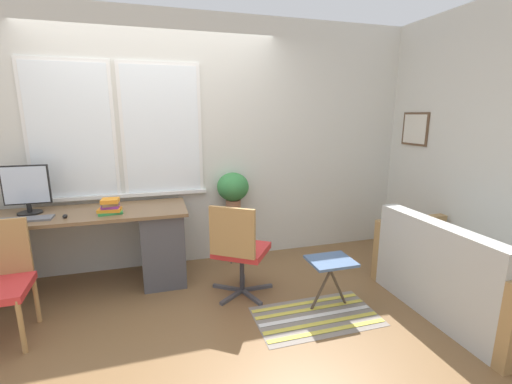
% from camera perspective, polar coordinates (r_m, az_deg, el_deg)
% --- Properties ---
extents(ground_plane, '(14.00, 14.00, 0.00)m').
position_cam_1_polar(ground_plane, '(3.50, -13.98, -16.00)').
color(ground_plane, brown).
extents(wall_back_with_window, '(9.00, 0.12, 2.70)m').
position_cam_1_polar(wall_back_with_window, '(3.82, -15.93, 7.67)').
color(wall_back_with_window, silver).
rests_on(wall_back_with_window, ground_plane).
extents(wall_right_with_picture, '(0.08, 9.00, 2.70)m').
position_cam_1_polar(wall_right_with_picture, '(4.30, 27.76, 7.16)').
color(wall_right_with_picture, silver).
rests_on(wall_right_with_picture, ground_plane).
extents(desk, '(2.18, 0.66, 0.77)m').
position_cam_1_polar(desk, '(3.72, -28.56, -8.43)').
color(desk, brown).
rests_on(desk, ground_plane).
extents(monitor, '(0.39, 0.20, 0.45)m').
position_cam_1_polar(monitor, '(3.74, -33.91, 0.36)').
color(monitor, black).
rests_on(monitor, desk).
extents(keyboard, '(0.44, 0.15, 0.02)m').
position_cam_1_polar(keyboard, '(3.57, -34.11, -3.80)').
color(keyboard, slate).
rests_on(keyboard, desk).
extents(mouse, '(0.04, 0.07, 0.03)m').
position_cam_1_polar(mouse, '(3.46, -29.23, -3.54)').
color(mouse, black).
rests_on(mouse, desk).
extents(book_stack, '(0.22, 0.17, 0.14)m').
position_cam_1_polar(book_stack, '(3.41, -23.15, -2.24)').
color(book_stack, green).
rests_on(book_stack, desk).
extents(office_chair_swivel, '(0.62, 0.63, 0.90)m').
position_cam_1_polar(office_chair_swivel, '(3.16, -2.87, -9.45)').
color(office_chair_swivel, '#47474C').
rests_on(office_chair_swivel, ground_plane).
extents(couch_loveseat, '(0.81, 1.44, 0.81)m').
position_cam_1_polar(couch_loveseat, '(3.50, 30.82, -12.47)').
color(couch_loveseat, beige).
rests_on(couch_loveseat, ground_plane).
extents(plant_stand, '(0.25, 0.25, 0.60)m').
position_cam_1_polar(plant_stand, '(3.92, -3.79, -4.12)').
color(plant_stand, '#333338').
rests_on(plant_stand, ground_plane).
extents(potted_plant, '(0.35, 0.35, 0.44)m').
position_cam_1_polar(potted_plant, '(3.83, -3.86, 0.61)').
color(potted_plant, '#9E6B4C').
rests_on(potted_plant, plant_stand).
extents(floor_rug_striped, '(1.03, 0.58, 0.01)m').
position_cam_1_polar(floor_rug_striped, '(3.11, 10.02, -19.69)').
color(floor_rug_striped, gray).
rests_on(floor_rug_striped, ground_plane).
extents(folding_stool, '(0.38, 0.32, 0.45)m').
position_cam_1_polar(folding_stool, '(3.08, 12.35, -11.77)').
color(folding_stool, slate).
rests_on(folding_stool, ground_plane).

